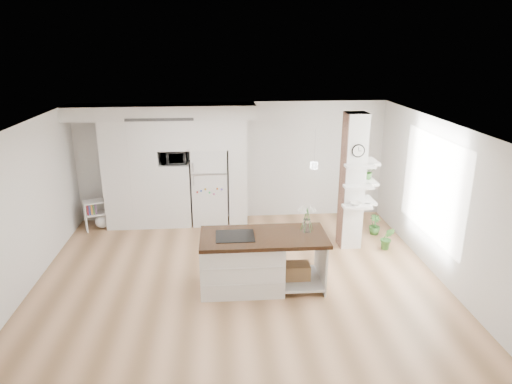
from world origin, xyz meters
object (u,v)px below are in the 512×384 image
Objects in this scene: refrigerator at (210,186)px; bookshelf at (99,216)px; floor_plant_a at (387,238)px; kitchen_island at (249,261)px.

refrigerator reaches higher than bookshelf.
bookshelf is at bearing -175.93° from refrigerator.
refrigerator is 2.53m from bookshelf.
floor_plant_a is at bearing -26.50° from refrigerator.
bookshelf is 6.18m from floor_plant_a.
bookshelf is 1.36× the size of floor_plant_a.
kitchen_island is at bearing -63.75° from bookshelf.
refrigerator is 3.64× the size of floor_plant_a.
refrigerator reaches higher than kitchen_island.
floor_plant_a is at bearing 23.75° from kitchen_island.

